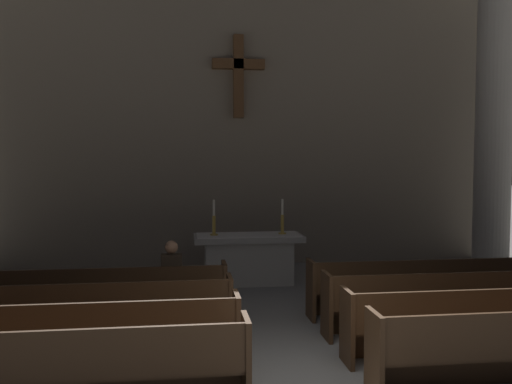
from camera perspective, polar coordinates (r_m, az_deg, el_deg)
pew_left_row_1 at (r=6.20m, az=-19.51°, el=-16.72°), size 3.86×0.50×0.95m
pew_left_row_2 at (r=7.12m, az=-17.82°, el=-13.97°), size 3.86×0.50×0.95m
pew_left_row_3 at (r=8.05m, az=-16.55°, el=-11.85°), size 3.86×0.50×0.95m
pew_left_row_4 at (r=9.00m, az=-15.55°, el=-10.17°), size 3.86×0.50×0.95m
pew_right_row_2 at (r=8.04m, az=22.62°, el=-12.01°), size 3.86×0.50×0.95m
pew_right_row_3 at (r=8.88m, az=19.35°, el=-10.44°), size 3.86×0.50×0.95m
pew_right_row_4 at (r=9.75m, az=16.68°, el=-9.11°), size 3.86×0.50×0.95m
column_right_second at (r=13.43m, az=22.97°, el=8.03°), size 1.17×1.17×7.56m
altar at (r=11.55m, az=-0.77°, el=-6.66°), size 2.20×0.90×1.01m
candlestick_left at (r=11.39m, az=-4.28°, el=-3.22°), size 0.16×0.16×0.72m
candlestick_right at (r=11.55m, az=2.68°, el=-3.11°), size 0.16×0.16×0.72m
apse_with_cross at (r=13.63m, az=-1.90°, el=9.78°), size 12.10×0.48×8.10m
lone_worshipper at (r=8.91m, az=-8.51°, el=-8.80°), size 0.32×0.43×1.32m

